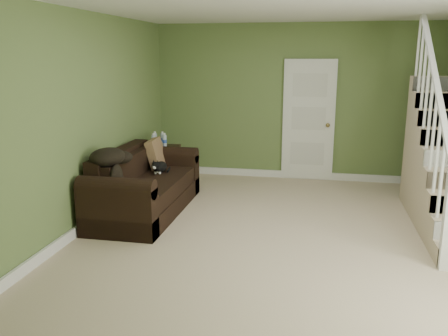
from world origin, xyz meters
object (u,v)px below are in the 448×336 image
at_px(side_table, 161,167).
at_px(banana, 139,184).
at_px(sofa, 143,189).
at_px(cat, 160,167).

xyz_separation_m(side_table, banana, (0.22, -1.53, 0.15)).
xyz_separation_m(sofa, cat, (0.11, 0.37, 0.22)).
bearing_deg(sofa, cat, 72.84).
relative_size(side_table, banana, 4.72).
bearing_deg(cat, side_table, 112.82).
height_order(sofa, banana, sofa).
distance_m(sofa, side_table, 1.22).
bearing_deg(side_table, banana, -81.67).
relative_size(side_table, cat, 2.01).
bearing_deg(cat, banana, -88.58).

